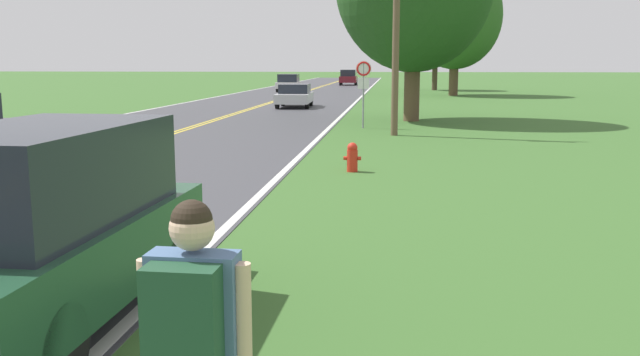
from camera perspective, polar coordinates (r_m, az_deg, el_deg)
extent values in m
cube|color=#4C6B93|center=(3.73, -10.51, -11.09)|extent=(0.48, 0.21, 0.66)
sphere|color=beige|center=(3.59, -10.74, -4.18)|extent=(0.24, 0.24, 0.24)
sphere|color=#2D2319|center=(3.58, -10.76, -3.53)|extent=(0.22, 0.22, 0.22)
cylinder|color=beige|center=(3.84, -14.28, -11.66)|extent=(0.10, 0.10, 0.70)
cylinder|color=beige|center=(3.68, -6.51, -12.37)|extent=(0.10, 0.10, 0.70)
cube|color=#1E472D|center=(3.54, -11.53, -11.65)|extent=(0.39, 0.20, 0.56)
cylinder|color=red|center=(15.90, 2.74, 1.46)|extent=(0.25, 0.25, 0.52)
sphere|color=red|center=(15.86, 2.74, 2.57)|extent=(0.24, 0.24, 0.24)
cylinder|color=red|center=(15.88, 3.34, 1.66)|extent=(0.08, 0.09, 0.09)
cylinder|color=red|center=(15.90, 2.14, 1.68)|extent=(0.08, 0.09, 0.09)
cylinder|color=gray|center=(26.59, 3.67, 6.95)|extent=(0.07, 0.07, 2.56)
cylinder|color=white|center=(26.54, 3.69, 9.17)|extent=(0.60, 0.02, 0.60)
torus|color=red|center=(26.53, 3.69, 9.17)|extent=(0.55, 0.07, 0.55)
cube|color=white|center=(26.55, 3.68, 7.98)|extent=(0.44, 0.02, 0.44)
cylinder|color=brown|center=(24.03, 6.44, 13.36)|extent=(0.24, 0.24, 8.20)
cylinder|color=brown|center=(30.19, 7.75, 7.76)|extent=(0.68, 0.68, 3.14)
cylinder|color=brown|center=(54.76, 11.19, 8.46)|extent=(0.71, 0.71, 3.11)
ellipsoid|color=#2D5B23|center=(54.87, 11.35, 13.26)|extent=(7.14, 7.14, 8.21)
cylinder|color=#473828|center=(65.20, 9.64, 8.55)|extent=(0.49, 0.49, 2.85)
ellipsoid|color=#2D5B23|center=(65.24, 9.73, 11.64)|extent=(4.92, 4.92, 5.66)
cylinder|color=black|center=(5.67, -21.40, -13.33)|extent=(0.22, 0.74, 0.74)
cylinder|color=black|center=(7.94, -12.21, -6.29)|extent=(0.22, 0.74, 0.74)
cylinder|color=black|center=(8.59, -22.20, -5.58)|extent=(0.22, 0.74, 0.74)
cube|color=#1E472D|center=(7.02, -22.05, -6.15)|extent=(1.87, 4.29, 0.72)
cube|color=#1E232D|center=(6.86, -22.48, 0.37)|extent=(1.63, 3.01, 0.90)
cylinder|color=black|center=(22.27, -25.22, 3.03)|extent=(0.22, 0.62, 0.62)
cylinder|color=black|center=(37.88, -1.10, 6.32)|extent=(0.23, 0.65, 0.64)
cylinder|color=black|center=(38.06, -3.63, 6.32)|extent=(0.23, 0.65, 0.64)
cylinder|color=black|center=(40.56, -0.77, 6.54)|extent=(0.23, 0.65, 0.64)
cylinder|color=black|center=(40.73, -3.13, 6.54)|extent=(0.23, 0.65, 0.64)
cube|color=silver|center=(39.28, -2.15, 6.77)|extent=(2.06, 4.42, 0.52)
cube|color=#1E232D|center=(39.43, -2.13, 7.54)|extent=(1.75, 2.46, 0.52)
cylinder|color=black|center=(62.00, -3.34, 7.64)|extent=(0.23, 0.73, 0.72)
cylinder|color=black|center=(61.81, -1.73, 7.64)|extent=(0.23, 0.73, 0.72)
cylinder|color=black|center=(59.76, -3.61, 7.56)|extent=(0.23, 0.73, 0.72)
cylinder|color=black|center=(59.57, -1.94, 7.56)|extent=(0.23, 0.73, 0.72)
cube|color=white|center=(60.77, -2.66, 7.82)|extent=(2.09, 3.72, 0.54)
cube|color=#1E232D|center=(60.75, -2.66, 8.41)|extent=(1.81, 2.62, 0.69)
cylinder|color=black|center=(77.83, 2.99, 8.05)|extent=(0.21, 0.72, 0.72)
cylinder|color=black|center=(77.92, 1.71, 8.06)|extent=(0.21, 0.72, 0.72)
cylinder|color=black|center=(80.43, 3.08, 8.10)|extent=(0.21, 0.72, 0.72)
cylinder|color=black|center=(80.52, 1.84, 8.11)|extent=(0.21, 0.72, 0.72)
cube|color=maroon|center=(79.16, 2.41, 8.31)|extent=(1.98, 4.23, 0.71)
cube|color=#1E232D|center=(79.15, 2.41, 8.83)|extent=(1.73, 2.97, 0.74)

